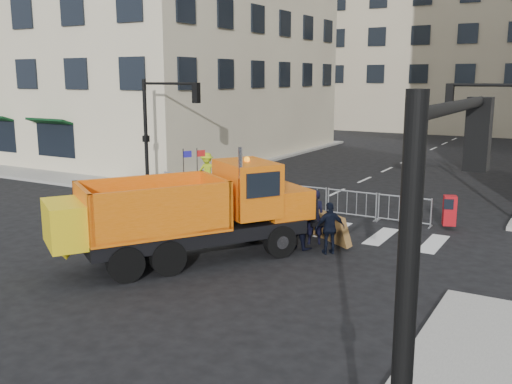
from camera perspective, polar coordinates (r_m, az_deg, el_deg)
The scene contains 11 objects.
ground at distance 17.67m, azimuth -6.79°, elevation -6.75°, with size 120.00×120.00×0.00m, color black.
sidewalk_back at distance 24.73m, azimuth 5.04°, elevation -1.27°, with size 64.00×5.00×0.15m, color gray.
building_far at distance 66.50m, azimuth 21.98°, elevation 16.24°, with size 30.00×18.00×24.00m, color tan.
traffic_light_left at distance 27.81m, azimuth -10.95°, elevation 5.46°, with size 0.18×0.18×5.40m, color black.
crowd_barriers at distance 24.16m, azimuth 2.54°, elevation -0.38°, with size 12.60×0.60×1.10m, color #9EA0A5, non-canonical shape.
plow_truck at distance 17.20m, azimuth -6.79°, elevation -1.85°, with size 6.93×8.92×3.52m.
cop_a at distance 19.03m, azimuth 5.83°, elevation -2.49°, with size 0.68×0.45×1.86m, color black.
cop_b at distance 18.55m, azimuth 4.46°, elevation -2.75°, with size 0.93×0.72×1.91m, color black.
cop_c at distance 18.07m, azimuth 7.40°, elevation -3.61°, with size 0.97×0.41×1.66m, color black.
worker at distance 27.61m, azimuth -4.92°, elevation 2.10°, with size 1.15×0.66×1.78m, color #ADC316.
newspaper_box at distance 22.01m, azimuth 18.79°, elevation -1.76°, with size 0.45×0.40×1.10m, color #AA0D13.
Camera 1 is at (10.12, -13.40, 5.49)m, focal length 40.00 mm.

